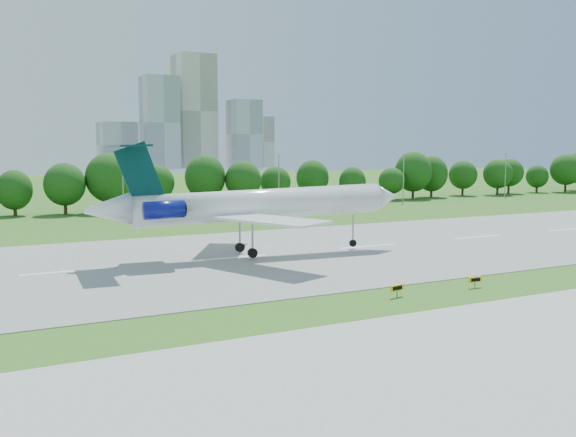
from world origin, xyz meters
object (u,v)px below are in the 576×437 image
Objects in this scene: service_vehicle_a at (121,212)px; taxi_sign_left at (397,288)px; airliner at (247,204)px; service_vehicle_b at (181,209)px.

taxi_sign_left is at bearing -175.08° from service_vehicle_a.
taxi_sign_left is 0.39× the size of service_vehicle_a.
airliner is at bearing -176.63° from service_vehicle_a.
taxi_sign_left is 85.76m from service_vehicle_b.
service_vehicle_a reaches higher than taxi_sign_left.
airliner reaches higher than service_vehicle_a.
airliner is at bearing 167.39° from service_vehicle_b.
service_vehicle_a is 12.72m from service_vehicle_b.
taxi_sign_left is at bearing -78.57° from airliner.
service_vehicle_a is at bearing 87.36° from service_vehicle_b.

